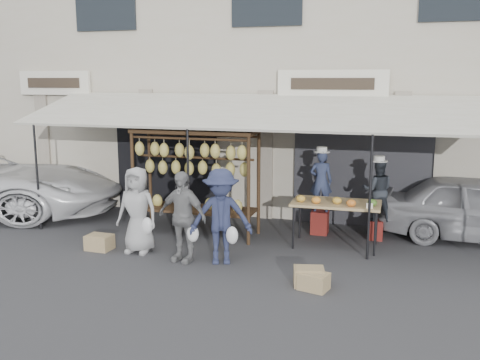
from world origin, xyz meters
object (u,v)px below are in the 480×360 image
(vendor_left, at_px, (321,181))
(crate_near_b, at_px, (309,277))
(customer_mid, at_px, (182,217))
(crate_far, at_px, (99,242))
(customer_right, at_px, (221,217))
(produce_table, at_px, (336,204))
(customer_left, at_px, (137,210))
(banana_rack, at_px, (195,162))
(crate_near_a, at_px, (314,281))
(vendor_right, at_px, (378,190))

(vendor_left, bearing_deg, crate_near_b, 88.70)
(customer_mid, xyz_separation_m, crate_far, (-1.80, 0.14, -0.68))
(customer_mid, height_order, customer_right, customer_right)
(produce_table, relative_size, crate_far, 3.54)
(customer_mid, distance_m, customer_right, 0.71)
(vendor_left, xyz_separation_m, crate_far, (-3.94, -2.29, -1.00))
(crate_far, bearing_deg, customer_left, 6.30)
(vendor_left, bearing_deg, customer_mid, 42.56)
(customer_right, bearing_deg, produce_table, 20.85)
(banana_rack, height_order, vendor_left, banana_rack)
(crate_near_a, bearing_deg, banana_rack, 141.48)
(customer_left, relative_size, customer_mid, 0.99)
(customer_right, bearing_deg, vendor_left, 40.36)
(customer_mid, relative_size, customer_right, 0.96)
(crate_near_b, bearing_deg, customer_left, 167.43)
(produce_table, distance_m, crate_far, 4.65)
(customer_mid, distance_m, crate_near_a, 2.67)
(crate_near_a, bearing_deg, customer_left, 165.52)
(banana_rack, distance_m, crate_far, 2.49)
(banana_rack, xyz_separation_m, customer_right, (1.07, -1.51, -0.71))
(customer_right, height_order, crate_far, customer_right)
(banana_rack, relative_size, vendor_left, 2.00)
(crate_far, bearing_deg, crate_near_a, -10.76)
(customer_right, distance_m, crate_far, 2.61)
(vendor_left, relative_size, crate_near_b, 2.71)
(customer_right, height_order, crate_near_b, customer_right)
(vendor_right, xyz_separation_m, crate_near_a, (-0.82, -3.01, -0.90))
(produce_table, xyz_separation_m, vendor_right, (0.75, 0.75, 0.17))
(vendor_right, bearing_deg, crate_far, 15.72)
(customer_left, height_order, crate_near_a, customer_left)
(crate_near_a, distance_m, crate_far, 4.36)
(produce_table, bearing_deg, crate_far, -161.73)
(produce_table, xyz_separation_m, crate_far, (-4.36, -1.44, -0.72))
(customer_left, bearing_deg, customer_mid, -11.71)
(crate_near_b, bearing_deg, customer_right, 160.15)
(customer_mid, relative_size, crate_near_b, 3.47)
(crate_near_b, bearing_deg, vendor_right, 72.13)
(vendor_right, relative_size, customer_left, 0.76)
(produce_table, height_order, vendor_right, vendor_right)
(customer_left, height_order, crate_far, customer_left)
(produce_table, bearing_deg, crate_near_a, -91.83)
(crate_near_b, bearing_deg, customer_mid, 167.61)
(customer_right, height_order, crate_near_a, customer_right)
(banana_rack, xyz_separation_m, customer_left, (-0.65, -1.36, -0.75))
(vendor_left, height_order, customer_right, vendor_left)
(customer_left, distance_m, customer_right, 1.72)
(vendor_left, bearing_deg, crate_near_a, 90.32)
(vendor_left, bearing_deg, customer_right, 52.53)
(customer_mid, bearing_deg, vendor_right, 46.48)
(customer_right, bearing_deg, vendor_right, 22.75)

